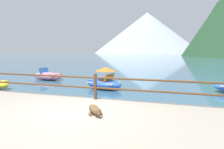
{
  "coord_description": "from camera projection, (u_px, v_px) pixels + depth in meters",
  "views": [
    {
      "loc": [
        2.74,
        -5.21,
        2.23
      ],
      "look_at": [
        -0.42,
        5.0,
        0.9
      ],
      "focal_mm": 32.09,
      "sensor_mm": 36.0,
      "label": 1
    }
  ],
  "objects": [
    {
      "name": "pedal_boat_2",
      "position": [
        104.0,
        82.0,
        11.42
      ],
      "size": [
        2.42,
        1.72,
        1.25
      ],
      "color": "blue",
      "rests_on": "ground"
    },
    {
      "name": "ground_plane",
      "position": [
        161.0,
        60.0,
        43.94
      ],
      "size": [
        200.0,
        200.0,
        0.0
      ],
      "primitive_type": "plane",
      "color": "#38607A"
    },
    {
      "name": "dog_resting",
      "position": [
        95.0,
        110.0,
        5.7
      ],
      "size": [
        0.67,
        0.92,
        0.26
      ],
      "color": "brown",
      "rests_on": "promenade_dock"
    },
    {
      "name": "pedal_boat_3",
      "position": [
        48.0,
        76.0,
        14.92
      ],
      "size": [
        2.69,
        1.47,
        0.88
      ],
      "color": "pink",
      "rests_on": "ground"
    },
    {
      "name": "dock_railing",
      "position": [
        95.0,
        84.0,
        7.36
      ],
      "size": [
        23.92,
        0.12,
        0.95
      ],
      "color": "brown",
      "rests_on": "promenade_dock"
    },
    {
      "name": "distant_peak",
      "position": [
        147.0,
        33.0,
        139.42
      ],
      "size": [
        72.84,
        72.84,
        27.8
      ],
      "primitive_type": "cone",
      "color": "#A8B2C1",
      "rests_on": "ground"
    }
  ]
}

